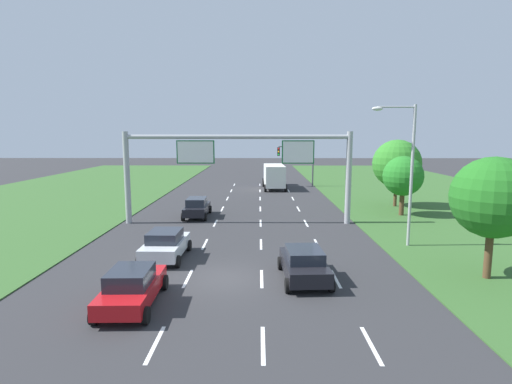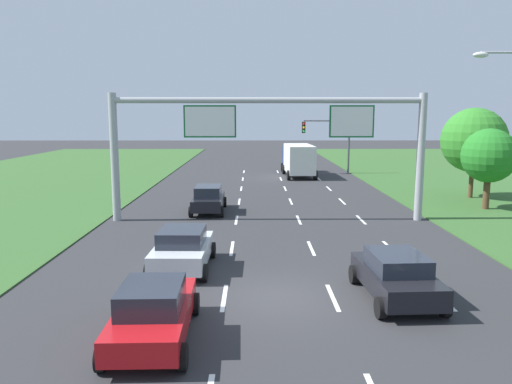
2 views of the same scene
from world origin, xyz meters
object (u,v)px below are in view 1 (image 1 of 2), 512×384
object	(u,v)px
car_mid_lane	(197,207)
sign_gantry	(239,160)
car_near_red	(132,287)
car_far_ahead	(304,264)
roadside_tree_near	(493,198)
roadside_tree_mid	(403,176)
car_lead_silver	(165,244)
street_lamp	(406,163)
roadside_tree_far	(397,164)
box_truck	(274,175)
traffic_light_mast	(298,157)

from	to	relation	value
car_mid_lane	sign_gantry	distance (m)	5.92
car_near_red	car_far_ahead	world-z (taller)	car_near_red
car_mid_lane	roadside_tree_near	distance (m)	21.59
car_far_ahead	roadside_tree_mid	xyz separation A→B (m)	(9.87, 15.07, 2.57)
car_mid_lane	car_far_ahead	distance (m)	16.18
car_lead_silver	street_lamp	xyz separation A→B (m)	(13.83, 2.54, 4.28)
street_lamp	car_lead_silver	bearing A→B (deg)	-169.61
car_far_ahead	roadside_tree_near	xyz separation A→B (m)	(8.63, 0.15, 3.10)
car_lead_silver	roadside_tree_near	xyz separation A→B (m)	(15.86, -3.04, 3.08)
car_lead_silver	car_far_ahead	world-z (taller)	car_lead_silver
roadside_tree_near	roadside_tree_mid	world-z (taller)	roadside_tree_near
roadside_tree_near	car_mid_lane	bearing A→B (deg)	137.94
street_lamp	roadside_tree_far	bearing A→B (deg)	72.95
sign_gantry	car_mid_lane	bearing A→B (deg)	146.36
sign_gantry	roadside_tree_mid	size ratio (longest dim) A/B	3.43
car_lead_silver	roadside_tree_mid	world-z (taller)	roadside_tree_mid
car_mid_lane	box_truck	bearing A→B (deg)	68.46
street_lamp	car_near_red	bearing A→B (deg)	-147.80
sign_gantry	roadside_tree_mid	xyz separation A→B (m)	(13.52, 2.99, -1.52)
car_near_red	roadside_tree_near	xyz separation A→B (m)	(15.77, 3.07, 3.10)
car_mid_lane	car_lead_silver	bearing A→B (deg)	-90.37
traffic_light_mast	roadside_tree_far	world-z (taller)	roadside_tree_far
traffic_light_mast	street_lamp	xyz separation A→B (m)	(3.59, -28.44, 1.21)
car_near_red	box_truck	size ratio (longest dim) A/B	0.53
car_near_red	roadside_tree_mid	bearing A→B (deg)	45.18
sign_gantry	roadside_tree_far	bearing A→B (deg)	26.78
roadside_tree_near	roadside_tree_far	xyz separation A→B (m)	(2.15, 19.21, 0.20)
car_far_ahead	box_truck	distance (m)	32.63
car_near_red	sign_gantry	distance (m)	15.93
street_lamp	roadside_tree_mid	world-z (taller)	street_lamp
car_mid_lane	roadside_tree_mid	size ratio (longest dim) A/B	0.87
traffic_light_mast	roadside_tree_mid	size ratio (longest dim) A/B	1.12
box_truck	car_far_ahead	bearing A→B (deg)	-91.45
box_truck	sign_gantry	bearing A→B (deg)	-101.30
car_near_red	box_truck	world-z (taller)	box_truck
sign_gantry	traffic_light_mast	distance (m)	23.10
car_lead_silver	traffic_light_mast	xyz separation A→B (m)	(10.25, 30.98, 3.06)
box_truck	street_lamp	size ratio (longest dim) A/B	0.98
street_lamp	roadside_tree_near	size ratio (longest dim) A/B	1.47
street_lamp	roadside_tree_mid	size ratio (longest dim) A/B	1.69
sign_gantry	roadside_tree_mid	distance (m)	13.93
car_mid_lane	box_truck	distance (m)	19.47
car_lead_silver	roadside_tree_far	size ratio (longest dim) A/B	0.66
car_far_ahead	roadside_tree_near	size ratio (longest dim) A/B	0.74
roadside_tree_near	roadside_tree_mid	xyz separation A→B (m)	(1.24, 14.91, -0.54)
car_lead_silver	car_mid_lane	world-z (taller)	car_mid_lane
box_truck	street_lamp	bearing A→B (deg)	-77.59
car_far_ahead	roadside_tree_mid	size ratio (longest dim) A/B	0.85
car_mid_lane	street_lamp	size ratio (longest dim) A/B	0.52
car_mid_lane	sign_gantry	xyz separation A→B (m)	(3.59, -2.39, 4.05)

